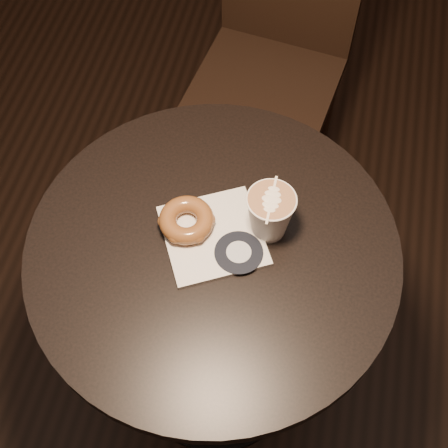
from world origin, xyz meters
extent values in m
plane|color=black|center=(0.00, 0.00, 0.00)|extent=(4.50, 4.50, 0.00)
cylinder|color=black|center=(0.00, 0.00, 0.73)|extent=(0.70, 0.70, 0.03)
cylinder|color=black|center=(0.00, 0.00, 0.37)|extent=(0.07, 0.07, 0.70)
cylinder|color=black|center=(0.00, 0.00, 0.01)|extent=(0.44, 0.44, 0.02)
cube|color=black|center=(-0.01, 0.72, 0.44)|extent=(0.44, 0.44, 0.04)
cylinder|color=black|center=(-0.20, 0.58, 0.22)|extent=(0.04, 0.04, 0.44)
cylinder|color=black|center=(0.13, 0.53, 0.22)|extent=(0.04, 0.04, 0.44)
cylinder|color=black|center=(-0.15, 0.91, 0.22)|extent=(0.04, 0.04, 0.44)
cylinder|color=black|center=(0.18, 0.86, 0.22)|extent=(0.04, 0.04, 0.44)
cube|color=silver|center=(0.00, 0.02, 0.75)|extent=(0.24, 0.24, 0.01)
torus|color=brown|center=(-0.06, 0.03, 0.77)|extent=(0.10, 0.10, 0.03)
camera|label=1|loc=(0.14, -0.55, 1.76)|focal=50.00mm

